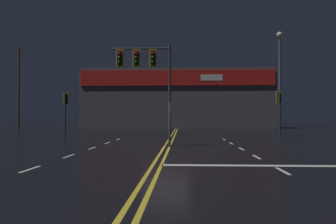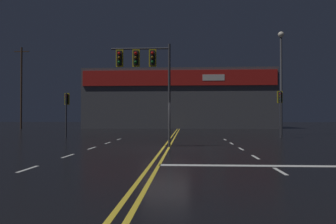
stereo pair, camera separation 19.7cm
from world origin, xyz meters
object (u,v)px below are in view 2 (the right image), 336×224
(traffic_signal_corner_northeast, at_px, (280,103))
(traffic_signal_corner_northwest, at_px, (67,105))
(streetlight_median_approach, at_px, (281,69))
(traffic_signal_median, at_px, (144,67))

(traffic_signal_corner_northeast, bearing_deg, traffic_signal_corner_northwest, 179.87)
(traffic_signal_corner_northeast, relative_size, traffic_signal_corner_northwest, 1.03)
(traffic_signal_corner_northeast, xyz_separation_m, streetlight_median_approach, (1.37, 4.42, 3.42))
(traffic_signal_corner_northeast, bearing_deg, streetlight_median_approach, 72.80)
(traffic_signal_median, xyz_separation_m, traffic_signal_corner_northwest, (-7.71, 8.66, -1.81))
(traffic_signal_median, relative_size, traffic_signal_corner_northwest, 1.56)
(streetlight_median_approach, bearing_deg, traffic_signal_median, -131.07)
(traffic_signal_median, height_order, traffic_signal_corner_northwest, traffic_signal_median)
(traffic_signal_median, distance_m, traffic_signal_corner_northwest, 11.73)
(traffic_signal_corner_northeast, height_order, streetlight_median_approach, streetlight_median_approach)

